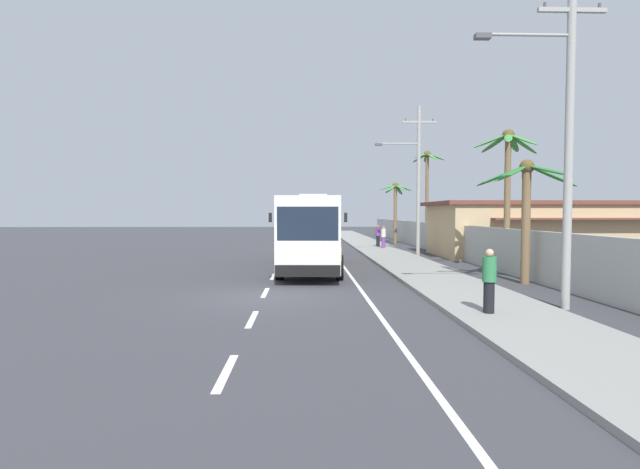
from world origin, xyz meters
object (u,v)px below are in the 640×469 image
object	(u,v)px
coach_bus_foreground	(313,230)
utility_pole_mid	(417,176)
palm_third	(427,179)
pedestrian_near_kerb	(383,236)
palm_nearest	(508,169)
pedestrian_far_walk	(489,280)
pedestrian_midwalk	(378,235)
utility_pole_nearest	(566,116)
motorcycle_beside_bus	(338,243)
palm_second	(395,200)
palm_fourth	(527,197)
roadside_building	(544,229)

from	to	relation	value
coach_bus_foreground	utility_pole_mid	xyz separation A→B (m)	(6.77, 6.82, 3.17)
coach_bus_foreground	palm_third	distance (m)	16.89
pedestrian_near_kerb	palm_nearest	distance (m)	14.63
utility_pole_mid	pedestrian_far_walk	bearing A→B (deg)	-97.37
pedestrian_midwalk	pedestrian_far_walk	xyz separation A→B (m)	(-0.95, -25.12, 0.02)
utility_pole_nearest	utility_pole_mid	distance (m)	17.09
motorcycle_beside_bus	pedestrian_midwalk	world-z (taller)	pedestrian_midwalk
coach_bus_foreground	palm_nearest	bearing A→B (deg)	-10.41
motorcycle_beside_bus	utility_pole_mid	distance (m)	7.04
palm_second	palm_fourth	bearing A→B (deg)	-88.77
pedestrian_near_kerb	pedestrian_far_walk	xyz separation A→B (m)	(-1.09, -23.39, 0.02)
palm_nearest	palm_third	world-z (taller)	palm_third
pedestrian_midwalk	palm_third	xyz separation A→B (m)	(3.83, -0.05, 4.46)
palm_fourth	pedestrian_midwalk	bearing A→B (deg)	98.42
palm_second	palm_nearest	bearing A→B (deg)	-86.25
utility_pole_mid	palm_third	bearing A→B (deg)	70.68
motorcycle_beside_bus	palm_fourth	distance (m)	16.14
pedestrian_far_walk	palm_second	xyz separation A→B (m)	(3.26, 30.17, 2.91)
pedestrian_midwalk	palm_third	bearing A→B (deg)	-143.91
utility_pole_nearest	utility_pole_mid	xyz separation A→B (m)	(-0.20, 17.09, -0.39)
coach_bus_foreground	pedestrian_near_kerb	xyz separation A→B (m)	(5.51, 12.04, -0.93)
coach_bus_foreground	palm_fourth	bearing A→B (deg)	-33.16
motorcycle_beside_bus	pedestrian_midwalk	xyz separation A→B (m)	(3.50, 4.53, 0.34)
palm_second	roadside_building	distance (m)	14.40
palm_third	roadside_building	world-z (taller)	palm_third
pedestrian_far_walk	utility_pole_nearest	xyz separation A→B (m)	(2.55, 1.08, 4.47)
palm_fourth	roadside_building	size ratio (longest dim) A/B	0.34
palm_third	utility_pole_nearest	bearing A→B (deg)	-95.28
pedestrian_midwalk	pedestrian_far_walk	size ratio (longest dim) A/B	0.98
roadside_building	palm_third	bearing A→B (deg)	128.81
pedestrian_far_walk	pedestrian_near_kerb	bearing A→B (deg)	-158.41
palm_nearest	coach_bus_foreground	bearing A→B (deg)	169.59
palm_fourth	palm_third	bearing A→B (deg)	87.01
palm_third	motorcycle_beside_bus	bearing A→B (deg)	-148.51
pedestrian_far_walk	roadside_building	distance (m)	20.80
utility_pole_mid	roadside_building	bearing A→B (deg)	-1.68
coach_bus_foreground	pedestrian_midwalk	distance (m)	14.81
pedestrian_far_walk	roadside_building	xyz separation A→B (m)	(10.52, 17.93, 0.74)
coach_bus_foreground	palm_fourth	size ratio (longest dim) A/B	2.41
palm_third	pedestrian_far_walk	bearing A→B (deg)	-100.77
pedestrian_near_kerb	palm_fourth	world-z (taller)	palm_fourth
palm_nearest	palm_second	bearing A→B (deg)	93.75
coach_bus_foreground	palm_second	distance (m)	20.42
motorcycle_beside_bus	palm_second	bearing A→B (deg)	58.77
pedestrian_near_kerb	utility_pole_nearest	distance (m)	22.80
pedestrian_midwalk	palm_second	bearing A→B (deg)	-77.83
pedestrian_midwalk	pedestrian_near_kerb	bearing A→B (deg)	131.52
pedestrian_near_kerb	utility_pole_mid	bearing A→B (deg)	-136.06
pedestrian_far_walk	palm_third	bearing A→B (deg)	-166.51
utility_pole_nearest	pedestrian_near_kerb	bearing A→B (deg)	93.75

